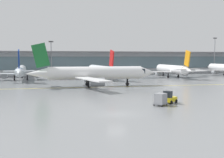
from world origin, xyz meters
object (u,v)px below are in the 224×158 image
(gate_airplane_4, at_px, (172,69))
(taxiing_regional_jet, at_px, (94,73))
(cargo_dolly_lead, at_px, (161,99))
(gate_airplane_3, at_px, (101,70))
(apron_light_mast_2, at_px, (215,54))
(apron_light_mast_1, at_px, (51,57))
(gate_airplane_2, at_px, (21,71))
(baggage_tug, at_px, (169,98))

(gate_airplane_4, distance_m, taxiing_regional_jet, 41.10)
(gate_airplane_4, height_order, cargo_dolly_lead, gate_airplane_4)
(gate_airplane_4, bearing_deg, gate_airplane_3, 89.44)
(gate_airplane_3, bearing_deg, apron_light_mast_2, -76.82)
(taxiing_regional_jet, relative_size, apron_light_mast_1, 2.47)
(gate_airplane_2, xyz_separation_m, apron_light_mast_1, (11.20, 15.05, 4.50))
(gate_airplane_2, bearing_deg, apron_light_mast_2, -78.74)
(gate_airplane_4, distance_m, baggage_tug, 59.49)
(baggage_tug, height_order, apron_light_mast_2, apron_light_mast_2)
(gate_airplane_2, bearing_deg, taxiing_regional_jet, -144.15)
(gate_airplane_2, distance_m, cargo_dolly_lead, 61.56)
(apron_light_mast_1, xyz_separation_m, apron_light_mast_2, (72.53, -1.72, 1.28))
(gate_airplane_2, xyz_separation_m, taxiing_regional_jet, (17.80, -26.76, 0.40))
(baggage_tug, xyz_separation_m, apron_light_mast_2, (60.46, 69.66, 7.80))
(cargo_dolly_lead, bearing_deg, apron_light_mast_2, 15.30)
(baggage_tug, relative_size, apron_light_mast_1, 0.22)
(taxiing_regional_jet, bearing_deg, gate_airplane_4, 38.76)
(gate_airplane_3, height_order, baggage_tug, gate_airplane_3)
(gate_airplane_3, distance_m, apron_light_mast_2, 60.02)
(apron_light_mast_1, relative_size, apron_light_mast_2, 0.84)
(gate_airplane_2, height_order, apron_light_mast_2, apron_light_mast_2)
(gate_airplane_3, relative_size, cargo_dolly_lead, 11.11)
(gate_airplane_3, bearing_deg, baggage_tug, 174.88)
(gate_airplane_2, height_order, cargo_dolly_lead, gate_airplane_2)
(gate_airplane_2, distance_m, baggage_tug, 60.97)
(cargo_dolly_lead, bearing_deg, gate_airplane_2, 76.57)
(gate_airplane_3, height_order, gate_airplane_4, same)
(gate_airplane_2, xyz_separation_m, apron_light_mast_2, (83.72, 13.34, 5.78))
(taxiing_regional_jet, xyz_separation_m, baggage_tug, (5.46, -29.56, -2.41))
(gate_airplane_3, bearing_deg, gate_airplane_2, 82.57)
(taxiing_regional_jet, distance_m, apron_light_mast_1, 42.53)
(taxiing_regional_jet, height_order, cargo_dolly_lead, taxiing_regional_jet)
(taxiing_regional_jet, relative_size, cargo_dolly_lead, 12.64)
(gate_airplane_3, height_order, cargo_dolly_lead, gate_airplane_3)
(gate_airplane_4, height_order, apron_light_mast_1, apron_light_mast_1)
(gate_airplane_4, distance_m, apron_light_mast_1, 45.73)
(gate_airplane_4, xyz_separation_m, taxiing_regional_jet, (-34.51, -22.31, 0.40))
(gate_airplane_4, relative_size, cargo_dolly_lead, 11.12)
(baggage_tug, relative_size, cargo_dolly_lead, 1.12)
(taxiing_regional_jet, distance_m, apron_light_mast_2, 77.34)
(baggage_tug, bearing_deg, cargo_dolly_lead, -180.00)
(taxiing_regional_jet, xyz_separation_m, apron_light_mast_2, (65.92, 40.10, 5.38))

